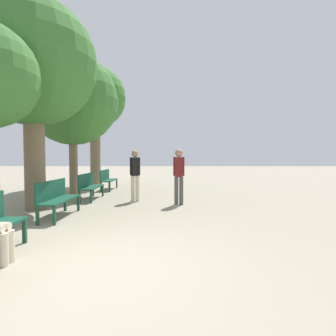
{
  "coord_description": "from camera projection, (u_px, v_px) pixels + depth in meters",
  "views": [
    {
      "loc": [
        1.0,
        -3.47,
        1.51
      ],
      "look_at": [
        1.03,
        5.43,
        1.14
      ],
      "focal_mm": 28.0,
      "sensor_mm": 36.0,
      "label": 1
    }
  ],
  "objects": [
    {
      "name": "ground_plane",
      "position": [
        93.0,
        269.0,
        3.53
      ],
      "size": [
        80.0,
        80.0,
        0.0
      ],
      "primitive_type": "plane",
      "color": "gray"
    },
    {
      "name": "bench_row_1",
      "position": [
        55.0,
        196.0,
        6.56
      ],
      "size": [
        0.46,
        1.65,
        0.93
      ],
      "color": "#144733",
      "rests_on": "ground_plane"
    },
    {
      "name": "bench_row_2",
      "position": [
        88.0,
        184.0,
        9.31
      ],
      "size": [
        0.46,
        1.65,
        0.93
      ],
      "color": "#144733",
      "rests_on": "ground_plane"
    },
    {
      "name": "bench_row_3",
      "position": [
        106.0,
        178.0,
        12.07
      ],
      "size": [
        0.46,
        1.65,
        0.93
      ],
      "color": "#144733",
      "rests_on": "ground_plane"
    },
    {
      "name": "tree_row_1",
      "position": [
        32.0,
        64.0,
        7.4
      ],
      "size": [
        3.57,
        3.57,
        5.99
      ],
      "color": "#7A664C",
      "rests_on": "ground_plane"
    },
    {
      "name": "tree_row_2",
      "position": [
        72.0,
        100.0,
        10.49
      ],
      "size": [
        3.63,
        3.63,
        5.62
      ],
      "color": "#7A664C",
      "rests_on": "ground_plane"
    },
    {
      "name": "tree_row_3",
      "position": [
        94.0,
        99.0,
        13.67
      ],
      "size": [
        3.22,
        3.22,
        6.25
      ],
      "color": "#7A664C",
      "rests_on": "ground_plane"
    },
    {
      "name": "pedestrian_near",
      "position": [
        134.0,
        172.0,
        8.89
      ],
      "size": [
        0.35,
        0.3,
        1.75
      ],
      "color": "beige",
      "rests_on": "ground_plane"
    },
    {
      "name": "pedestrian_mid",
      "position": [
        178.0,
        173.0,
        8.29
      ],
      "size": [
        0.36,
        0.24,
        1.76
      ],
      "color": "#4C4C4C",
      "rests_on": "ground_plane"
    }
  ]
}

